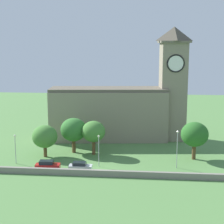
{
  "coord_description": "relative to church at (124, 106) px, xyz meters",
  "views": [
    {
      "loc": [
        8.14,
        -64.97,
        23.78
      ],
      "look_at": [
        0.8,
        10.21,
        9.87
      ],
      "focal_mm": 57.14,
      "sensor_mm": 36.0,
      "label": 1
    }
  ],
  "objects": [
    {
      "name": "quay_barrier",
      "position": [
        -2.46,
        -27.76,
        -8.03
      ],
      "size": [
        48.77,
        0.7,
        1.2
      ],
      "primitive_type": "cube",
      "color": "gray",
      "rests_on": "ground"
    },
    {
      "name": "tree_riverside_west",
      "position": [
        16.0,
        -15.67,
        -3.19
      ],
      "size": [
        5.82,
        5.82,
        8.1
      ],
      "color": "brown",
      "rests_on": "ground"
    },
    {
      "name": "streetlamp_central",
      "position": [
        11.88,
        -21.77,
        -3.6
      ],
      "size": [
        0.44,
        0.44,
        7.62
      ],
      "color": "#9EA0A5",
      "rests_on": "ground"
    },
    {
      "name": "car_silver",
      "position": [
        -6.9,
        -25.06,
        -7.77
      ],
      "size": [
        4.49,
        2.17,
        1.7
      ],
      "color": "silver",
      "rests_on": "ground"
    },
    {
      "name": "church",
      "position": [
        0.0,
        0.0,
        0.0
      ],
      "size": [
        35.62,
        12.27,
        28.66
      ],
      "color": "gray",
      "rests_on": "ground"
    },
    {
      "name": "tree_by_tower",
      "position": [
        -5.82,
        -14.45,
        -3.39
      ],
      "size": [
        5.23,
        5.23,
        7.64
      ],
      "color": "brown",
      "rests_on": "ground"
    },
    {
      "name": "tree_riverside_east",
      "position": [
        -16.14,
        -17.07,
        -4.08
      ],
      "size": [
        5.49,
        5.49,
        7.05
      ],
      "color": "brown",
      "rests_on": "ground"
    },
    {
      "name": "ground_plane",
      "position": [
        -2.46,
        -10.32,
        -8.63
      ],
      "size": [
        200.0,
        200.0,
        0.0
      ],
      "primitive_type": "plane",
      "color": "#517F42"
    },
    {
      "name": "streetlamp_west_end",
      "position": [
        -20.87,
        -22.19,
        -4.47
      ],
      "size": [
        0.44,
        0.44,
        6.11
      ],
      "color": "#9EA0A5",
      "rests_on": "ground"
    },
    {
      "name": "streetlamp_west_mid",
      "position": [
        -3.59,
        -22.47,
        -4.23
      ],
      "size": [
        0.44,
        0.44,
        6.53
      ],
      "color": "#9EA0A5",
      "rests_on": "ground"
    },
    {
      "name": "tree_churchyard",
      "position": [
        -10.56,
        -13.27,
        -3.34
      ],
      "size": [
        5.85,
        5.85,
        7.96
      ],
      "color": "brown",
      "rests_on": "ground"
    },
    {
      "name": "car_red",
      "position": [
        -13.33,
        -25.41,
        -7.66
      ],
      "size": [
        4.88,
        2.45,
        1.92
      ],
      "color": "red",
      "rests_on": "ground"
    }
  ]
}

